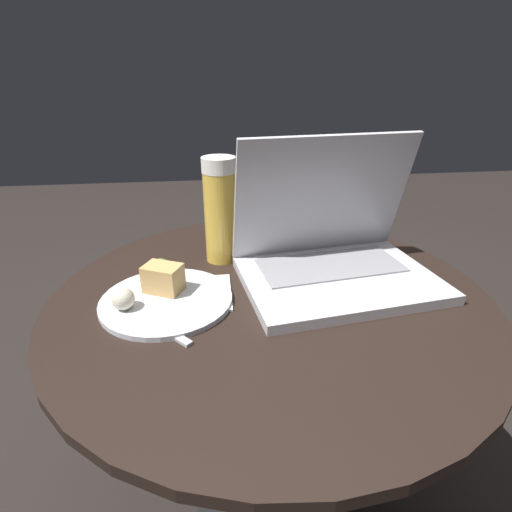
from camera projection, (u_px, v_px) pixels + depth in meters
ground_plane at (267, 497)px, 0.92m from camera, size 6.00×6.00×0.00m
table at (269, 352)px, 0.75m from camera, size 0.75×0.75×0.55m
napkin at (180, 294)px, 0.68m from camera, size 0.18×0.12×0.00m
laptop at (333, 251)px, 0.73m from camera, size 0.37×0.29×0.25m
beer_glass at (220, 210)px, 0.77m from camera, size 0.06×0.06×0.21m
snack_plate at (163, 294)px, 0.66m from camera, size 0.22×0.22×0.06m
fork at (150, 320)px, 0.61m from camera, size 0.12×0.13×0.00m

